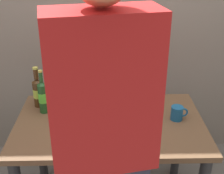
{
  "coord_description": "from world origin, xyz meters",
  "views": [
    {
      "loc": [
        -0.02,
        -1.65,
        1.8
      ],
      "look_at": [
        0.01,
        0.0,
        0.99
      ],
      "focal_mm": 48.34,
      "sensor_mm": 36.0,
      "label": 1
    }
  ],
  "objects_px": {
    "laptop": "(127,108)",
    "beer_bottle_brown": "(57,88)",
    "coffee_mug": "(177,113)",
    "beer_bottle_amber": "(43,96)",
    "beer_bottle_green": "(71,93)",
    "person_figure": "(104,165)",
    "beer_bottle_dark": "(38,91)"
  },
  "relations": [
    {
      "from": "beer_bottle_green",
      "to": "beer_bottle_dark",
      "type": "height_order",
      "value": "beer_bottle_green"
    },
    {
      "from": "beer_bottle_green",
      "to": "person_figure",
      "type": "xyz_separation_m",
      "value": [
        0.23,
        -0.84,
        0.09
      ]
    },
    {
      "from": "beer_bottle_amber",
      "to": "beer_bottle_green",
      "type": "height_order",
      "value": "beer_bottle_amber"
    },
    {
      "from": "laptop",
      "to": "beer_bottle_green",
      "type": "bearing_deg",
      "value": 166.43
    },
    {
      "from": "person_figure",
      "to": "coffee_mug",
      "type": "xyz_separation_m",
      "value": [
        0.47,
        0.67,
        -0.15
      ]
    },
    {
      "from": "beer_bottle_green",
      "to": "coffee_mug",
      "type": "distance_m",
      "value": 0.73
    },
    {
      "from": "beer_bottle_dark",
      "to": "laptop",
      "type": "bearing_deg",
      "value": -11.64
    },
    {
      "from": "beer_bottle_amber",
      "to": "person_figure",
      "type": "xyz_separation_m",
      "value": [
        0.41,
        -0.79,
        0.08
      ]
    },
    {
      "from": "beer_bottle_brown",
      "to": "coffee_mug",
      "type": "height_order",
      "value": "beer_bottle_brown"
    },
    {
      "from": "beer_bottle_green",
      "to": "laptop",
      "type": "bearing_deg",
      "value": -13.57
    },
    {
      "from": "coffee_mug",
      "to": "beer_bottle_brown",
      "type": "bearing_deg",
      "value": 163.55
    },
    {
      "from": "beer_bottle_dark",
      "to": "coffee_mug",
      "type": "bearing_deg",
      "value": -12.08
    },
    {
      "from": "beer_bottle_green",
      "to": "coffee_mug",
      "type": "height_order",
      "value": "beer_bottle_green"
    },
    {
      "from": "laptop",
      "to": "beer_bottle_amber",
      "type": "relative_size",
      "value": 1.23
    },
    {
      "from": "beer_bottle_amber",
      "to": "person_figure",
      "type": "bearing_deg",
      "value": -62.42
    },
    {
      "from": "laptop",
      "to": "coffee_mug",
      "type": "xyz_separation_m",
      "value": [
        0.32,
        -0.07,
        0.0
      ]
    },
    {
      "from": "person_figure",
      "to": "beer_bottle_brown",
      "type": "bearing_deg",
      "value": 110.27
    },
    {
      "from": "person_figure",
      "to": "beer_bottle_dark",
      "type": "bearing_deg",
      "value": 117.94
    },
    {
      "from": "beer_bottle_amber",
      "to": "beer_bottle_brown",
      "type": "xyz_separation_m",
      "value": [
        0.07,
        0.12,
        -0.0
      ]
    },
    {
      "from": "beer_bottle_brown",
      "to": "laptop",
      "type": "bearing_deg",
      "value": -18.7
    },
    {
      "from": "beer_bottle_brown",
      "to": "person_figure",
      "type": "xyz_separation_m",
      "value": [
        0.34,
        -0.91,
        0.08
      ]
    },
    {
      "from": "beer_bottle_amber",
      "to": "beer_bottle_dark",
      "type": "height_order",
      "value": "beer_bottle_amber"
    },
    {
      "from": "laptop",
      "to": "beer_bottle_green",
      "type": "xyz_separation_m",
      "value": [
        -0.38,
        0.09,
        0.07
      ]
    },
    {
      "from": "laptop",
      "to": "beer_bottle_green",
      "type": "relative_size",
      "value": 1.24
    },
    {
      "from": "laptop",
      "to": "coffee_mug",
      "type": "bearing_deg",
      "value": -12.93
    },
    {
      "from": "laptop",
      "to": "coffee_mug",
      "type": "distance_m",
      "value": 0.33
    },
    {
      "from": "beer_bottle_green",
      "to": "beer_bottle_amber",
      "type": "bearing_deg",
      "value": -164.16
    },
    {
      "from": "beer_bottle_green",
      "to": "coffee_mug",
      "type": "bearing_deg",
      "value": -13.28
    },
    {
      "from": "laptop",
      "to": "beer_bottle_green",
      "type": "height_order",
      "value": "beer_bottle_green"
    },
    {
      "from": "beer_bottle_brown",
      "to": "coffee_mug",
      "type": "xyz_separation_m",
      "value": [
        0.81,
        -0.24,
        -0.07
      ]
    },
    {
      "from": "beer_bottle_dark",
      "to": "coffee_mug",
      "type": "distance_m",
      "value": 0.96
    },
    {
      "from": "laptop",
      "to": "beer_bottle_brown",
      "type": "bearing_deg",
      "value": 161.3
    }
  ]
}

